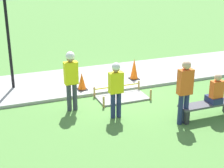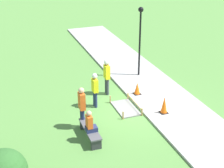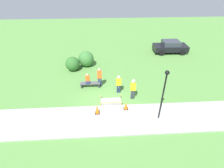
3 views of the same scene
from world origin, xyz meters
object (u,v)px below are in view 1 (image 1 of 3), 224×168
(worker_supervisor, at_px, (116,86))
(worker_assistant, at_px, (71,76))
(traffic_cone_far_patch, at_px, (82,81))
(park_bench, at_px, (207,107))
(traffic_cone_near_patch, at_px, (134,69))
(lamppost_near, at_px, (6,16))
(bystander_in_orange_shirt, at_px, (185,88))
(person_seated_on_bench, at_px, (216,92))

(worker_supervisor, bearing_deg, worker_assistant, -41.89)
(traffic_cone_far_patch, height_order, park_bench, traffic_cone_far_patch)
(traffic_cone_far_patch, bearing_deg, worker_supervisor, 98.63)
(traffic_cone_near_patch, bearing_deg, lamppost_near, -9.48)
(worker_supervisor, xyz_separation_m, lamppost_near, (2.53, -3.34, 1.61))
(worker_assistant, bearing_deg, lamppost_near, -58.28)
(traffic_cone_far_patch, relative_size, bystander_in_orange_shirt, 0.33)
(worker_assistant, relative_size, lamppost_near, 0.49)
(bystander_in_orange_shirt, bearing_deg, worker_supervisor, -33.54)
(traffic_cone_far_patch, height_order, worker_supervisor, worker_supervisor)
(person_seated_on_bench, distance_m, worker_supervisor, 2.84)
(person_seated_on_bench, relative_size, worker_supervisor, 0.54)
(traffic_cone_near_patch, relative_size, person_seated_on_bench, 0.88)
(park_bench, bearing_deg, lamppost_near, -40.96)
(traffic_cone_far_patch, xyz_separation_m, worker_assistant, (0.70, 1.33, 0.72))
(park_bench, distance_m, lamppost_near, 6.97)
(bystander_in_orange_shirt, xyz_separation_m, lamppost_near, (4.11, -4.39, 1.54))
(traffic_cone_near_patch, xyz_separation_m, person_seated_on_bench, (-0.86, 3.65, 0.32))
(traffic_cone_near_patch, height_order, person_seated_on_bench, person_seated_on_bench)
(traffic_cone_near_patch, distance_m, lamppost_near, 4.85)
(worker_supervisor, bearing_deg, traffic_cone_near_patch, -124.29)
(worker_assistant, distance_m, lamppost_near, 3.18)
(lamppost_near, bearing_deg, traffic_cone_far_patch, 154.00)
(worker_supervisor, relative_size, lamppost_near, 0.44)
(person_seated_on_bench, xyz_separation_m, bystander_in_orange_shirt, (1.06, 0.02, 0.24))
(traffic_cone_far_patch, relative_size, person_seated_on_bench, 0.67)
(traffic_cone_far_patch, bearing_deg, park_bench, 130.62)
(person_seated_on_bench, bearing_deg, lamppost_near, -40.21)
(traffic_cone_far_patch, height_order, worker_assistant, worker_assistant)
(traffic_cone_far_patch, distance_m, person_seated_on_bench, 4.47)
(bystander_in_orange_shirt, height_order, lamppost_near, lamppost_near)
(traffic_cone_far_patch, distance_m, bystander_in_orange_shirt, 3.90)
(person_seated_on_bench, bearing_deg, park_bench, -14.47)
(bystander_in_orange_shirt, bearing_deg, worker_assistant, -37.09)
(traffic_cone_near_patch, distance_m, worker_assistant, 3.35)
(person_seated_on_bench, distance_m, worker_assistant, 4.20)
(worker_supervisor, xyz_separation_m, bystander_in_orange_shirt, (-1.59, 1.05, 0.07))
(traffic_cone_near_patch, bearing_deg, worker_assistant, 30.60)
(bystander_in_orange_shirt, bearing_deg, lamppost_near, -46.83)
(bystander_in_orange_shirt, relative_size, lamppost_near, 0.48)
(traffic_cone_far_patch, xyz_separation_m, person_seated_on_bench, (-2.99, 3.30, 0.41))
(worker_supervisor, bearing_deg, park_bench, 158.08)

